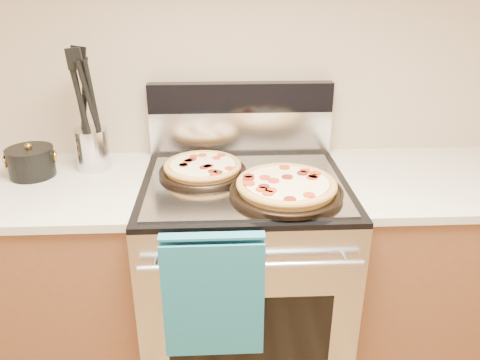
{
  "coord_description": "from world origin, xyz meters",
  "views": [
    {
      "loc": [
        -0.09,
        0.07,
        1.63
      ],
      "look_at": [
        -0.02,
        1.55,
        0.97
      ],
      "focal_mm": 35.0,
      "sensor_mm": 36.0,
      "label": 1
    }
  ],
  "objects_px": {
    "pepperoni_pizza_front": "(286,187)",
    "saucepan": "(31,163)",
    "range_body": "(244,285)",
    "utensil_crock": "(93,149)",
    "pepperoni_pizza_back": "(203,168)"
  },
  "relations": [
    {
      "from": "pepperoni_pizza_front",
      "to": "saucepan",
      "type": "xyz_separation_m",
      "value": [
        -0.95,
        0.24,
        0.01
      ]
    },
    {
      "from": "saucepan",
      "to": "pepperoni_pizza_front",
      "type": "bearing_deg",
      "value": -14.39
    },
    {
      "from": "saucepan",
      "to": "range_body",
      "type": "bearing_deg",
      "value": -7.94
    },
    {
      "from": "pepperoni_pizza_front",
      "to": "utensil_crock",
      "type": "height_order",
      "value": "utensil_crock"
    },
    {
      "from": "pepperoni_pizza_back",
      "to": "saucepan",
      "type": "distance_m",
      "value": 0.66
    },
    {
      "from": "pepperoni_pizza_front",
      "to": "range_body",
      "type": "bearing_deg",
      "value": 136.31
    },
    {
      "from": "range_body",
      "to": "saucepan",
      "type": "height_order",
      "value": "saucepan"
    },
    {
      "from": "pepperoni_pizza_front",
      "to": "utensil_crock",
      "type": "xyz_separation_m",
      "value": [
        -0.73,
        0.31,
        0.04
      ]
    },
    {
      "from": "pepperoni_pizza_back",
      "to": "saucepan",
      "type": "relative_size",
      "value": 1.95
    },
    {
      "from": "pepperoni_pizza_back",
      "to": "pepperoni_pizza_front",
      "type": "relative_size",
      "value": 0.85
    },
    {
      "from": "range_body",
      "to": "utensil_crock",
      "type": "relative_size",
      "value": 5.51
    },
    {
      "from": "range_body",
      "to": "pepperoni_pizza_front",
      "type": "bearing_deg",
      "value": -43.69
    },
    {
      "from": "range_body",
      "to": "utensil_crock",
      "type": "xyz_separation_m",
      "value": [
        -0.59,
        0.18,
        0.54
      ]
    },
    {
      "from": "range_body",
      "to": "pepperoni_pizza_back",
      "type": "distance_m",
      "value": 0.53
    },
    {
      "from": "range_body",
      "to": "pepperoni_pizza_back",
      "type": "bearing_deg",
      "value": 156.98
    }
  ]
}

